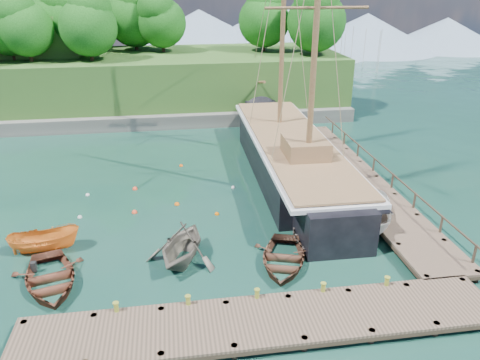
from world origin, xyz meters
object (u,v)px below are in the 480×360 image
object	(u,v)px
rowboat_1	(183,261)
rowboat_2	(283,265)
rowboat_3	(310,236)
rowboat_0	(51,286)
schooner	(291,160)
motorboat_orange	(46,251)
cabin_boat_white	(373,230)

from	to	relation	value
rowboat_1	rowboat_2	xyz separation A→B (m)	(5.04, -1.08, 0.00)
rowboat_3	rowboat_0	bearing A→B (deg)	-142.83
rowboat_0	rowboat_1	size ratio (longest dim) A/B	1.13
schooner	motorboat_orange	bearing A→B (deg)	-151.45
rowboat_3	schooner	xyz separation A→B (m)	(1.14, 8.88, 1.20)
rowboat_1	schooner	size ratio (longest dim) A/B	0.15
rowboat_2	schooner	world-z (taller)	schooner
rowboat_2	rowboat_3	distance (m)	3.34
rowboat_2	rowboat_1	bearing A→B (deg)	-174.99
rowboat_2	cabin_boat_white	distance (m)	6.64
rowboat_0	cabin_boat_white	world-z (taller)	cabin_boat_white
rowboat_0	rowboat_3	world-z (taller)	rowboat_0
rowboat_3	cabin_boat_white	xyz separation A→B (m)	(3.88, 0.18, 0.00)
rowboat_0	rowboat_2	xyz separation A→B (m)	(11.33, 0.07, 0.00)
rowboat_0	rowboat_2	world-z (taller)	rowboat_0
rowboat_2	schooner	bearing A→B (deg)	90.87
cabin_boat_white	schooner	bearing A→B (deg)	131.73
motorboat_orange	schooner	world-z (taller)	schooner
rowboat_1	rowboat_0	bearing A→B (deg)	-147.50
rowboat_3	schooner	world-z (taller)	schooner
rowboat_2	cabin_boat_white	bearing A→B (deg)	41.20
motorboat_orange	schooner	size ratio (longest dim) A/B	0.13
motorboat_orange	cabin_boat_white	world-z (taller)	cabin_boat_white
rowboat_3	cabin_boat_white	size ratio (longest dim) A/B	0.87
rowboat_1	rowboat_3	world-z (taller)	rowboat_1
cabin_boat_white	rowboat_2	bearing A→B (deg)	-131.67
rowboat_3	motorboat_orange	size ratio (longest dim) A/B	1.17
rowboat_0	motorboat_orange	world-z (taller)	motorboat_orange
rowboat_3	motorboat_orange	xyz separation A→B (m)	(-14.43, 0.66, 0.00)
rowboat_0	cabin_boat_white	distance (m)	17.61
schooner	rowboat_1	bearing A→B (deg)	-128.32
rowboat_2	motorboat_orange	world-z (taller)	motorboat_orange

